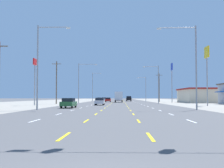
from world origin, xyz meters
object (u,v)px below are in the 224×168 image
at_px(streetlight_right_row_1, 157,81).
at_px(streetlight_left_row_2, 93,85).
at_px(sedan_inner_left_midfar, 108,100).
at_px(sedan_far_left_farthest, 104,99).
at_px(sedan_far_left_far, 99,99).
at_px(pole_sign_left_row_1, 35,71).
at_px(pole_sign_right_row_2, 172,73).
at_px(streetlight_right_row_2, 145,87).
at_px(suv_inner_right_farther, 129,99).
at_px(sedan_center_turn_distant_a, 119,99).
at_px(pole_sign_right_row_1, 207,60).
at_px(sedan_far_left_nearest, 69,103).
at_px(streetlight_right_row_0, 192,60).
at_px(streetlight_left_row_1, 81,80).
at_px(streetlight_left_row_0, 41,61).
at_px(box_truck_center_turn_mid, 119,96).
at_px(sedan_inner_left_near, 100,101).

xyz_separation_m(streetlight_right_row_1, streetlight_left_row_2, (-19.62, 35.86, 0.64)).
bearing_deg(sedan_inner_left_midfar, sedan_far_left_farthest, 95.73).
bearing_deg(sedan_far_left_far, streetlight_right_row_1, -59.87).
distance_m(pole_sign_left_row_1, pole_sign_right_row_2, 42.76).
height_order(pole_sign_left_row_1, streetlight_right_row_2, streetlight_right_row_2).
distance_m(suv_inner_right_farther, streetlight_right_row_2, 7.79).
height_order(sedan_center_turn_distant_a, pole_sign_right_row_2, pole_sign_right_row_2).
bearing_deg(sedan_inner_left_midfar, pole_sign_right_row_1, -63.39).
xyz_separation_m(sedan_far_left_nearest, pole_sign_right_row_2, (22.72, 41.69, 7.82)).
distance_m(streetlight_right_row_0, streetlight_left_row_1, 40.71).
xyz_separation_m(sedan_inner_left_midfar, suv_inner_right_farther, (7.31, 16.69, 0.27)).
height_order(sedan_inner_left_midfar, streetlight_left_row_2, streetlight_left_row_2).
bearing_deg(streetlight_right_row_0, pole_sign_right_row_1, 67.50).
distance_m(sedan_far_left_far, pole_sign_right_row_2, 29.71).
bearing_deg(streetlight_right_row_1, pole_sign_right_row_1, -70.01).
height_order(streetlight_left_row_0, streetlight_right_row_0, streetlight_left_row_0).
bearing_deg(pole_sign_right_row_2, suv_inner_right_farther, 114.03).
bearing_deg(streetlight_left_row_1, box_truck_center_turn_mid, 58.74).
relative_size(box_truck_center_turn_mid, pole_sign_right_row_2, 0.62).
xyz_separation_m(sedan_inner_left_near, sedan_center_turn_distant_a, (3.49, 72.45, 0.00)).
bearing_deg(streetlight_right_row_1, pole_sign_right_row_2, 62.93).
bearing_deg(pole_sign_right_row_2, streetlight_right_row_1, -117.07).
distance_m(sedan_far_left_nearest, streetlight_right_row_1, 34.94).
distance_m(streetlight_left_row_1, streetlight_left_row_2, 35.86).
relative_size(sedan_inner_left_near, streetlight_right_row_2, 0.48).
relative_size(sedan_far_left_far, pole_sign_right_row_2, 0.39).
xyz_separation_m(sedan_far_left_nearest, streetlight_right_row_0, (16.74, -5.63, 5.50)).
bearing_deg(box_truck_center_turn_mid, streetlight_left_row_2, 116.19).
height_order(box_truck_center_turn_mid, suv_inner_right_farther, box_truck_center_turn_mid).
xyz_separation_m(sedan_far_left_far, pole_sign_right_row_2, (22.68, -17.51, 7.82)).
relative_size(sedan_inner_left_near, streetlight_left_row_2, 0.41).
relative_size(pole_sign_left_row_1, streetlight_left_row_0, 0.84).
height_order(box_truck_center_turn_mid, streetlight_right_row_2, streetlight_right_row_2).
bearing_deg(streetlight_right_row_1, sedan_far_left_far, 120.13).
bearing_deg(streetlight_right_row_0, sedan_far_left_far, 104.44).
bearing_deg(streetlight_right_row_2, streetlight_right_row_0, -90.17).
distance_m(pole_sign_right_row_1, streetlight_left_row_2, 60.91).
bearing_deg(sedan_far_left_farthest, streetlight_right_row_1, -73.21).
height_order(sedan_inner_left_midfar, sedan_far_left_far, same).
distance_m(sedan_inner_left_near, streetlight_right_row_1, 20.76).
bearing_deg(sedan_center_turn_distant_a, streetlight_left_row_1, -99.42).
xyz_separation_m(sedan_far_left_nearest, sedan_center_turn_distant_a, (6.98, 87.53, 0.00)).
bearing_deg(sedan_center_turn_distant_a, pole_sign_right_row_1, -77.59).
xyz_separation_m(box_truck_center_turn_mid, sedan_center_turn_distant_a, (-0.11, 41.46, -1.08)).
height_order(pole_sign_left_row_1, streetlight_left_row_1, streetlight_left_row_1).
height_order(sedan_far_left_farthest, sedan_center_turn_distant_a, same).
height_order(suv_inner_right_farther, sedan_far_left_farthest, suv_inner_right_farther).
relative_size(sedan_inner_left_midfar, suv_inner_right_farther, 0.92).
distance_m(sedan_inner_left_midfar, sedan_center_turn_distant_a, 36.07).
distance_m(streetlight_right_row_1, streetlight_right_row_2, 35.86).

